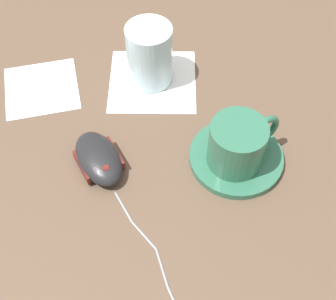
{
  "coord_description": "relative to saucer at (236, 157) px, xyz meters",
  "views": [
    {
      "loc": [
        -0.09,
        -0.43,
        0.55
      ],
      "look_at": [
        -0.0,
        -0.07,
        0.03
      ],
      "focal_mm": 50.0,
      "sensor_mm": 36.0,
      "label": 1
    }
  ],
  "objects": [
    {
      "name": "saucer",
      "position": [
        0.0,
        0.0,
        0.0
      ],
      "size": [
        0.13,
        0.13,
        0.01
      ],
      "primitive_type": "cylinder",
      "color": "#2D664C",
      "rests_on": "ground"
    },
    {
      "name": "ground_plane",
      "position": [
        -0.09,
        0.09,
        -0.01
      ],
      "size": [
        3.0,
        3.0,
        0.0
      ],
      "primitive_type": "plane",
      "color": "brown"
    },
    {
      "name": "drinking_glass",
      "position": [
        -0.08,
        0.19,
        0.05
      ],
      "size": [
        0.07,
        0.07,
        0.1
      ],
      "primitive_type": "cylinder",
      "color": "silver",
      "rests_on": "napkin_under_glass"
    },
    {
      "name": "coffee_cup",
      "position": [
        -0.0,
        -0.0,
        0.04
      ],
      "size": [
        0.11,
        0.08,
        0.07
      ],
      "color": "#2D664C",
      "rests_on": "saucer"
    },
    {
      "name": "napkin_spare",
      "position": [
        -0.26,
        0.21,
        -0.0
      ],
      "size": [
        0.12,
        0.12,
        0.0
      ],
      "primitive_type": "cube",
      "rotation": [
        0.0,
        0.0,
        -0.01
      ],
      "color": "white",
      "rests_on": "ground"
    },
    {
      "name": "mouse_cable",
      "position": [
        -0.14,
        -0.16,
        -0.0
      ],
      "size": [
        0.07,
        0.3,
        0.0
      ],
      "color": "gray",
      "rests_on": "ground"
    },
    {
      "name": "napkin_under_glass",
      "position": [
        -0.08,
        0.18,
        -0.0
      ],
      "size": [
        0.17,
        0.17,
        0.0
      ],
      "primitive_type": "cube",
      "rotation": [
        0.0,
        0.0,
        -0.25
      ],
      "color": "white",
      "rests_on": "ground"
    },
    {
      "name": "computer_mouse",
      "position": [
        -0.19,
        0.04,
        0.01
      ],
      "size": [
        0.08,
        0.11,
        0.03
      ],
      "color": "black",
      "rests_on": "ground"
    }
  ]
}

